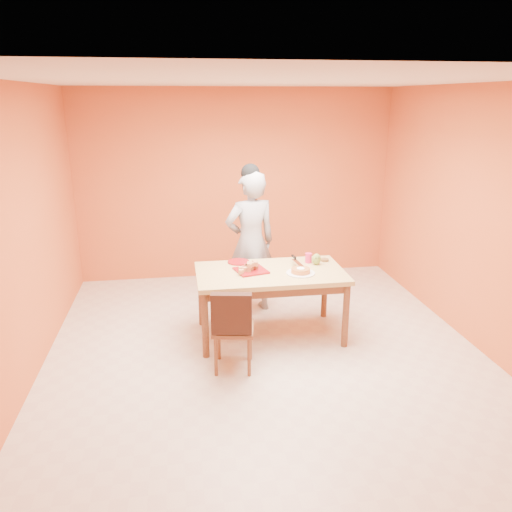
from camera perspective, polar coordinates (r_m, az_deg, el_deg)
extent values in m
plane|color=beige|center=(5.32, 1.12, -11.04)|extent=(5.00, 5.00, 0.00)
plane|color=silver|center=(4.67, 1.33, 19.45)|extent=(5.00, 5.00, 0.00)
plane|color=#CE5F2F|center=(7.24, -2.31, 8.09)|extent=(4.50, 0.00, 4.50)
plane|color=#CE5F2F|center=(4.95, -25.36, 1.86)|extent=(0.00, 5.00, 5.00)
plane|color=#CE5F2F|center=(5.66, 24.32, 3.80)|extent=(0.00, 5.00, 5.00)
cube|color=tan|center=(5.41, 1.65, -1.99)|extent=(1.60, 0.90, 0.05)
cube|color=brown|center=(5.43, 1.65, -2.74)|extent=(1.48, 0.78, 0.10)
cylinder|color=brown|center=(5.12, -5.82, -7.89)|extent=(0.07, 0.07, 0.71)
cylinder|color=brown|center=(5.83, -6.28, -4.61)|extent=(0.07, 0.07, 0.71)
cylinder|color=brown|center=(5.38, 10.21, -6.74)|extent=(0.07, 0.07, 0.71)
cylinder|color=brown|center=(6.06, 7.85, -3.76)|extent=(0.07, 0.07, 0.71)
imported|color=gray|center=(6.04, -0.62, 1.51)|extent=(0.72, 0.56, 1.75)
cube|color=maroon|center=(5.39, -0.57, -1.67)|extent=(0.38, 0.38, 0.02)
cylinder|color=maroon|center=(5.68, -2.01, -0.67)|extent=(0.31, 0.31, 0.01)
cylinder|color=white|center=(5.34, 5.11, -1.96)|extent=(0.37, 0.37, 0.01)
cylinder|color=orange|center=(5.33, 5.12, -1.67)|extent=(0.22, 0.22, 0.05)
cube|color=silver|center=(5.49, 4.78, -0.76)|extent=(0.08, 0.26, 0.01)
ellipsoid|color=olive|center=(5.63, 6.92, -0.36)|extent=(0.12, 0.11, 0.13)
cylinder|color=#CE1E55|center=(5.69, 6.02, -0.22)|extent=(0.10, 0.10, 0.11)
cylinder|color=#3A2610|center=(5.77, 7.86, -0.46)|extent=(0.12, 0.12, 0.03)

